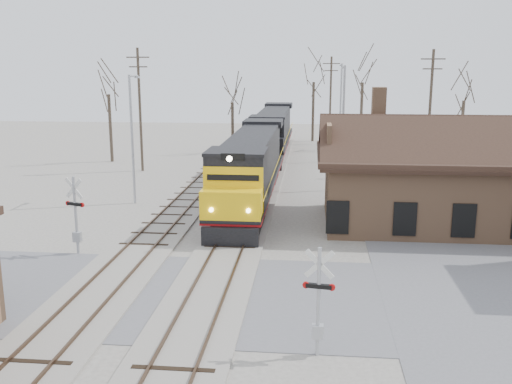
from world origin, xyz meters
TOP-DOWN VIEW (x-y plane):
  - ground at (0.00, 0.00)m, footprint 140.00×140.00m
  - road at (0.00, 0.00)m, footprint 60.00×9.00m
  - track_main at (0.00, 15.00)m, footprint 3.40×90.00m
  - track_siding at (-4.50, 15.00)m, footprint 3.40×90.00m
  - depot at (11.99, 12.00)m, footprint 15.20×9.31m
  - locomotive_lead at (0.00, 16.11)m, footprint 3.18×21.29m
  - locomotive_trailing at (0.00, 37.67)m, footprint 3.18×21.29m
  - crossbuck_near at (4.39, -4.48)m, footprint 1.04×0.27m
  - crossbuck_far at (-7.38, 4.53)m, footprint 1.09×0.43m
  - streetlight_a at (-7.83, 15.36)m, footprint 0.25×2.04m
  - streetlight_b at (6.31, 21.05)m, footprint 0.25×2.04m
  - streetlight_c at (6.71, 34.09)m, footprint 0.25×2.04m
  - utility_pole_a at (-10.88, 27.14)m, footprint 2.00×0.24m
  - utility_pole_b at (6.11, 46.78)m, footprint 2.00×0.24m
  - utility_pole_c at (13.88, 28.00)m, footprint 2.00×0.24m
  - tree_a at (-15.30, 31.75)m, footprint 4.32×4.32m
  - tree_b at (-4.38, 38.53)m, footprint 3.56×3.56m
  - tree_c at (4.11, 49.06)m, footprint 4.79×4.79m
  - tree_d at (9.42, 42.70)m, footprint 4.89×4.89m
  - tree_e at (18.66, 36.12)m, footprint 3.88×3.88m

SIDE VIEW (x-z plane):
  - ground at x=0.00m, z-range 0.00..0.00m
  - road at x=0.00m, z-range 0.00..0.03m
  - track_main at x=0.00m, z-range -0.05..0.19m
  - track_siding at x=-4.50m, z-range -0.05..0.19m
  - crossbuck_near at x=4.39m, z-range -0.09..3.57m
  - crossbuck_far at x=-7.38m, z-range -0.11..3.82m
  - depot at x=11.99m, z-range -1.54..6.36m
  - locomotive_trailing at x=0.00m, z-range 0.25..4.72m
  - locomotive_lead at x=0.00m, z-range 0.12..4.85m
  - streetlight_a at x=-7.83m, z-range 0.53..9.11m
  - streetlight_b at x=6.31m, z-range 0.54..9.71m
  - streetlight_c at x=6.71m, z-range 0.54..9.88m
  - utility_pole_b at x=6.11m, z-range 0.23..10.39m
  - utility_pole_c at x=13.88m, z-range 0.23..10.71m
  - utility_pole_a at x=-10.88m, z-range 0.23..10.87m
  - tree_b at x=-4.38m, z-range 1.84..10.55m
  - tree_e at x=18.66m, z-range 2.01..11.51m
  - tree_a at x=-15.30m, z-range 2.24..12.82m
  - tree_c at x=4.11m, z-range 2.49..14.23m
  - tree_d at x=9.42m, z-range 2.54..14.53m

